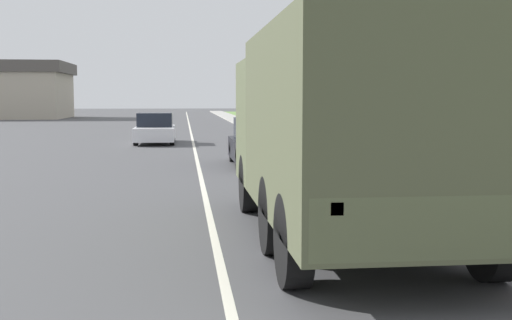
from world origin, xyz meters
TOP-DOWN VIEW (x-y plane):
  - ground_plane at (0.00, 40.00)m, footprint 180.00×180.00m
  - lane_centre_stripe at (0.00, 40.00)m, footprint 0.12×120.00m
  - sidewalk_right at (4.50, 40.00)m, footprint 1.80×120.00m
  - grass_strip_right at (8.90, 40.00)m, footprint 7.00×120.00m
  - military_truck at (1.90, 11.00)m, footprint 2.60×7.21m
  - car_nearest_ahead at (1.97, 21.66)m, footprint 1.82×4.03m
  - car_second_ahead at (-1.75, 31.88)m, footprint 1.79×4.23m

SIDE VIEW (x-z plane):
  - ground_plane at x=0.00m, z-range 0.00..0.00m
  - lane_centre_stripe at x=0.00m, z-range 0.00..0.00m
  - grass_strip_right at x=8.90m, z-range 0.00..0.02m
  - sidewalk_right at x=4.50m, z-range 0.00..0.12m
  - car_second_ahead at x=-1.75m, z-range -0.06..1.35m
  - car_nearest_ahead at x=1.97m, z-range -0.07..1.41m
  - military_truck at x=1.90m, z-range 0.19..3.20m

